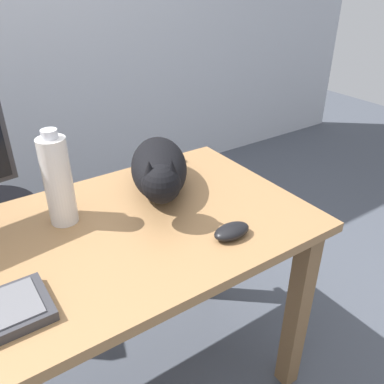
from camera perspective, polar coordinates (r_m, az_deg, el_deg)
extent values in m
cube|color=#9E7247|center=(1.13, -18.20, -8.45)|extent=(1.45, 0.67, 0.03)
cube|color=olive|center=(1.46, 14.66, -16.14)|extent=(0.06, 0.06, 0.69)
cube|color=olive|center=(1.77, 1.44, -5.85)|extent=(0.06, 0.06, 0.69)
cylinder|color=black|center=(2.09, -24.67, -14.00)|extent=(0.48, 0.48, 0.04)
ellipsoid|color=black|center=(1.32, -4.71, 3.61)|extent=(0.33, 0.40, 0.15)
sphere|color=black|center=(1.11, -4.37, 1.12)|extent=(0.11, 0.11, 0.11)
cone|color=black|center=(1.08, -2.87, 3.50)|extent=(0.04, 0.04, 0.04)
cone|color=black|center=(1.08, -6.07, 3.33)|extent=(0.04, 0.04, 0.04)
cylinder|color=black|center=(1.58, -3.55, 6.01)|extent=(0.03, 0.18, 0.03)
ellipsoid|color=black|center=(1.10, 5.64, -5.53)|extent=(0.11, 0.06, 0.04)
cylinder|color=silver|center=(1.17, -18.41, 1.37)|extent=(0.08, 0.08, 0.26)
cylinder|color=silver|center=(1.11, -19.55, 7.73)|extent=(0.04, 0.04, 0.02)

